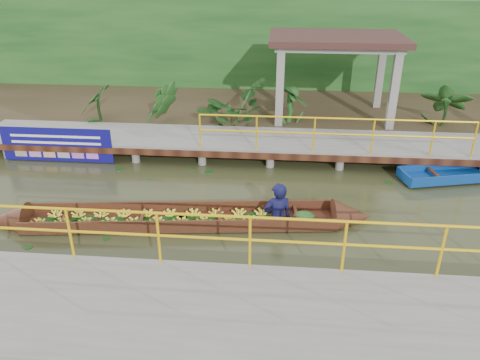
{
  "coord_description": "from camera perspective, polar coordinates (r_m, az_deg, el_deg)",
  "views": [
    {
      "loc": [
        1.22,
        -9.79,
        5.63
      ],
      "look_at": [
        0.32,
        0.5,
        0.6
      ],
      "focal_mm": 35.0,
      "sensor_mm": 36.0,
      "label": 1
    }
  ],
  "objects": [
    {
      "name": "vendor_boat",
      "position": [
        10.74,
        -4.86,
        -3.89
      ],
      "size": [
        8.82,
        1.8,
        2.22
      ],
      "rotation": [
        0.0,
        0.0,
        0.11
      ],
      "color": "#37160F",
      "rests_on": "ground"
    },
    {
      "name": "near_dock",
      "position": [
        7.72,
        2.09,
        -17.66
      ],
      "size": [
        18.0,
        2.4,
        1.73
      ],
      "color": "slate",
      "rests_on": "ground"
    },
    {
      "name": "moored_blue_boat",
      "position": [
        14.44,
        26.61,
        0.69
      ],
      "size": [
        3.21,
        1.51,
        0.74
      ],
      "rotation": [
        0.0,
        0.0,
        0.24
      ],
      "color": "navy",
      "rests_on": "ground"
    },
    {
      "name": "pavilion",
      "position": [
        16.43,
        11.61,
        15.61
      ],
      "size": [
        4.4,
        3.0,
        3.0
      ],
      "color": "slate",
      "rests_on": "ground"
    },
    {
      "name": "ground",
      "position": [
        11.35,
        -1.81,
        -3.76
      ],
      "size": [
        80.0,
        80.0,
        0.0
      ],
      "primitive_type": "plane",
      "color": "#292E17",
      "rests_on": "ground"
    },
    {
      "name": "tropical_plants",
      "position": [
        15.73,
        5.37,
        9.43
      ],
      "size": [
        14.17,
        1.17,
        1.47
      ],
      "color": "#143F16",
      "rests_on": "ground"
    },
    {
      "name": "far_dock",
      "position": [
        14.23,
        -0.15,
        4.75
      ],
      "size": [
        16.0,
        2.06,
        1.66
      ],
      "color": "slate",
      "rests_on": "ground"
    },
    {
      "name": "land_strip",
      "position": [
        18.15,
        0.96,
        8.64
      ],
      "size": [
        30.0,
        8.0,
        0.45
      ],
      "primitive_type": "cube",
      "color": "#312618",
      "rests_on": "ground"
    },
    {
      "name": "blue_banner",
      "position": [
        14.78,
        -21.45,
        4.03
      ],
      "size": [
        3.34,
        0.04,
        1.04
      ],
      "color": "#0F0C66",
      "rests_on": "ground"
    },
    {
      "name": "foliage_backdrop",
      "position": [
        20.15,
        1.54,
        15.58
      ],
      "size": [
        30.0,
        0.8,
        4.0
      ],
      "primitive_type": "cube",
      "color": "#143F16",
      "rests_on": "ground"
    }
  ]
}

